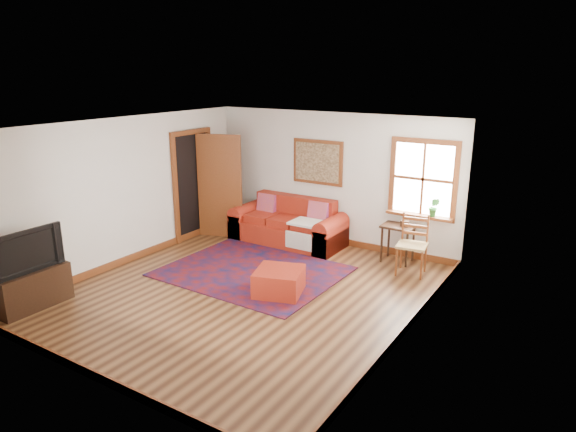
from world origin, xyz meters
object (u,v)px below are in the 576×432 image
Objects in this scene: red_ottoman at (279,282)px; side_table at (398,232)px; red_leather_sofa at (289,228)px; media_cabinet at (31,288)px; ladder_back_chair at (413,242)px.

side_table is (1.01, 2.23, 0.35)m from red_ottoman.
red_leather_sofa reaches higher than media_cabinet.
side_table is (2.17, 0.10, 0.26)m from red_leather_sofa.
media_cabinet is at bearing -135.16° from ladder_back_chair.
side_table is at bearing 137.60° from ladder_back_chair.
side_table is 0.67× the size of ladder_back_chair.
red_ottoman is 0.66× the size of media_cabinet.
ladder_back_chair reaches higher than red_leather_sofa.
media_cabinet is at bearing -109.78° from red_leather_sofa.
ladder_back_chair is (0.38, -0.35, -0.01)m from side_table.
ladder_back_chair reaches higher than red_ottoman.
media_cabinet is (-4.12, -4.10, -0.26)m from ladder_back_chair.
red_leather_sofa is at bearing 174.41° from ladder_back_chair.
red_ottoman is 0.68× the size of ladder_back_chair.
red_leather_sofa is 4.62m from media_cabinet.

